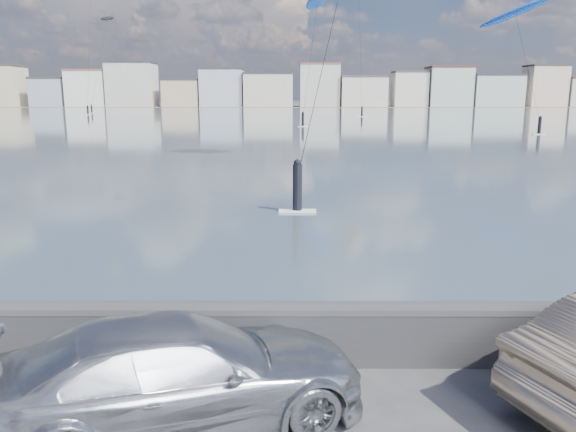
# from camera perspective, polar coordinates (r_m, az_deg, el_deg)

# --- Properties ---
(bay_water) EXTENTS (500.00, 177.00, 0.00)m
(bay_water) POSITION_cam_1_polar(r_m,az_deg,el_deg) (97.38, -0.45, 9.79)
(bay_water) COLOR #3C515D
(bay_water) RESTS_ON ground
(far_shore_strip) EXTENTS (500.00, 60.00, 0.00)m
(far_shore_strip) POSITION_cam_1_polar(r_m,az_deg,el_deg) (205.83, -0.12, 11.14)
(far_shore_strip) COLOR #4C473D
(far_shore_strip) RESTS_ON ground
(seawall) EXTENTS (400.00, 0.36, 1.08)m
(seawall) POSITION_cam_1_polar(r_m,az_deg,el_deg) (9.33, -6.30, -11.49)
(seawall) COLOR #28282B
(seawall) RESTS_ON ground
(far_buildings) EXTENTS (240.79, 13.26, 14.60)m
(far_buildings) POSITION_cam_1_polar(r_m,az_deg,el_deg) (191.79, 0.26, 12.84)
(far_buildings) COLOR white
(far_buildings) RESTS_ON ground
(car_silver) EXTENTS (5.39, 3.53, 1.45)m
(car_silver) POSITION_cam_1_polar(r_m,az_deg,el_deg) (7.83, -10.92, -15.38)
(car_silver) COLOR #B1B3B9
(car_silver) RESTS_ON ground
(kitesurfer_1) EXTENTS (5.20, 12.29, 18.59)m
(kitesurfer_1) POSITION_cam_1_polar(r_m,az_deg,el_deg) (83.62, 3.06, 21.04)
(kitesurfer_1) COLOR blue
(kitesurfer_1) RESTS_ON ground
(kitesurfer_3) EXTENTS (8.48, 18.30, 16.42)m
(kitesurfer_3) POSITION_cam_1_polar(r_m,az_deg,el_deg) (79.73, 22.08, 18.53)
(kitesurfer_3) COLOR blue
(kitesurfer_3) RESTS_ON ground
(kitesurfer_10) EXTENTS (4.45, 14.03, 22.52)m
(kitesurfer_10) POSITION_cam_1_polar(r_m,az_deg,el_deg) (144.09, -17.91, 18.43)
(kitesurfer_10) COLOR black
(kitesurfer_10) RESTS_ON ground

